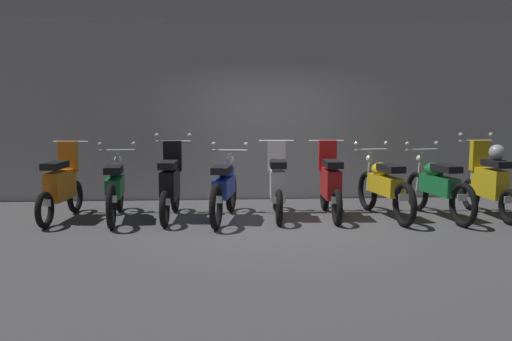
{
  "coord_description": "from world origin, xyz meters",
  "views": [
    {
      "loc": [
        -0.87,
        -7.99,
        1.78
      ],
      "look_at": [
        -0.34,
        0.43,
        0.75
      ],
      "focal_mm": 39.42,
      "sensor_mm": 36.0,
      "label": 1
    }
  ],
  "objects_px": {
    "motorbike_slot_2": "(170,184)",
    "motorbike_slot_8": "(489,181)",
    "motorbike_slot_3": "(224,188)",
    "motorbike_slot_1": "(115,187)",
    "motorbike_slot_5": "(330,184)",
    "motorbike_slot_7": "(438,186)",
    "motorbike_slot_4": "(277,184)",
    "motorbike_slot_6": "(384,186)",
    "motorbike_slot_0": "(61,185)"
  },
  "relations": [
    {
      "from": "motorbike_slot_1",
      "to": "motorbike_slot_6",
      "type": "distance_m",
      "value": 4.12
    },
    {
      "from": "motorbike_slot_2",
      "to": "motorbike_slot_3",
      "type": "bearing_deg",
      "value": -10.56
    },
    {
      "from": "motorbike_slot_0",
      "to": "motorbike_slot_3",
      "type": "bearing_deg",
      "value": -4.13
    },
    {
      "from": "motorbike_slot_4",
      "to": "motorbike_slot_7",
      "type": "xyz_separation_m",
      "value": [
        2.46,
        -0.22,
        -0.03
      ]
    },
    {
      "from": "motorbike_slot_1",
      "to": "motorbike_slot_7",
      "type": "height_order",
      "value": "same"
    },
    {
      "from": "motorbike_slot_4",
      "to": "motorbike_slot_5",
      "type": "bearing_deg",
      "value": -3.15
    },
    {
      "from": "motorbike_slot_1",
      "to": "motorbike_slot_3",
      "type": "xyz_separation_m",
      "value": [
        1.65,
        -0.13,
        0.0
      ]
    },
    {
      "from": "motorbike_slot_3",
      "to": "motorbike_slot_7",
      "type": "relative_size",
      "value": 1.0
    },
    {
      "from": "motorbike_slot_2",
      "to": "motorbike_slot_4",
      "type": "relative_size",
      "value": 1.0
    },
    {
      "from": "motorbike_slot_0",
      "to": "motorbike_slot_5",
      "type": "bearing_deg",
      "value": -0.75
    },
    {
      "from": "motorbike_slot_1",
      "to": "motorbike_slot_8",
      "type": "bearing_deg",
      "value": -1.41
    },
    {
      "from": "motorbike_slot_4",
      "to": "motorbike_slot_6",
      "type": "relative_size",
      "value": 0.87
    },
    {
      "from": "motorbike_slot_0",
      "to": "motorbike_slot_7",
      "type": "xyz_separation_m",
      "value": [
        5.75,
        -0.23,
        -0.03
      ]
    },
    {
      "from": "motorbike_slot_4",
      "to": "motorbike_slot_7",
      "type": "relative_size",
      "value": 0.87
    },
    {
      "from": "motorbike_slot_2",
      "to": "motorbike_slot_6",
      "type": "bearing_deg",
      "value": -2.5
    },
    {
      "from": "motorbike_slot_0",
      "to": "motorbike_slot_6",
      "type": "bearing_deg",
      "value": -1.95
    },
    {
      "from": "motorbike_slot_0",
      "to": "motorbike_slot_7",
      "type": "height_order",
      "value": "motorbike_slot_0"
    },
    {
      "from": "motorbike_slot_3",
      "to": "motorbike_slot_1",
      "type": "bearing_deg",
      "value": 175.4
    },
    {
      "from": "motorbike_slot_0",
      "to": "motorbike_slot_6",
      "type": "relative_size",
      "value": 0.87
    },
    {
      "from": "motorbike_slot_8",
      "to": "motorbike_slot_3",
      "type": "bearing_deg",
      "value": 179.88
    },
    {
      "from": "motorbike_slot_2",
      "to": "motorbike_slot_5",
      "type": "bearing_deg",
      "value": -0.69
    },
    {
      "from": "motorbike_slot_1",
      "to": "motorbike_slot_5",
      "type": "xyz_separation_m",
      "value": [
        3.3,
        -0.01,
        0.03
      ]
    },
    {
      "from": "motorbike_slot_6",
      "to": "motorbike_slot_2",
      "type": "bearing_deg",
      "value": 177.5
    },
    {
      "from": "motorbike_slot_0",
      "to": "motorbike_slot_3",
      "type": "height_order",
      "value": "motorbike_slot_0"
    },
    {
      "from": "motorbike_slot_1",
      "to": "motorbike_slot_6",
      "type": "xyz_separation_m",
      "value": [
        4.11,
        -0.12,
        0.0
      ]
    },
    {
      "from": "motorbike_slot_7",
      "to": "motorbike_slot_6",
      "type": "bearing_deg",
      "value": 175.58
    },
    {
      "from": "motorbike_slot_3",
      "to": "motorbike_slot_5",
      "type": "distance_m",
      "value": 1.65
    },
    {
      "from": "motorbike_slot_4",
      "to": "motorbike_slot_6",
      "type": "distance_m",
      "value": 1.65
    },
    {
      "from": "motorbike_slot_3",
      "to": "motorbike_slot_8",
      "type": "height_order",
      "value": "motorbike_slot_8"
    },
    {
      "from": "motorbike_slot_3",
      "to": "motorbike_slot_4",
      "type": "distance_m",
      "value": 0.84
    },
    {
      "from": "motorbike_slot_4",
      "to": "motorbike_slot_6",
      "type": "xyz_separation_m",
      "value": [
        1.64,
        -0.16,
        -0.03
      ]
    },
    {
      "from": "motorbike_slot_7",
      "to": "motorbike_slot_8",
      "type": "xyz_separation_m",
      "value": [
        0.83,
        0.04,
        0.08
      ]
    },
    {
      "from": "motorbike_slot_6",
      "to": "motorbike_slot_7",
      "type": "bearing_deg",
      "value": -4.42
    },
    {
      "from": "motorbike_slot_4",
      "to": "motorbike_slot_7",
      "type": "bearing_deg",
      "value": -5.17
    },
    {
      "from": "motorbike_slot_4",
      "to": "motorbike_slot_7",
      "type": "distance_m",
      "value": 2.47
    },
    {
      "from": "motorbike_slot_2",
      "to": "motorbike_slot_8",
      "type": "height_order",
      "value": "same"
    },
    {
      "from": "motorbike_slot_1",
      "to": "motorbike_slot_7",
      "type": "relative_size",
      "value": 1.01
    },
    {
      "from": "motorbike_slot_1",
      "to": "motorbike_slot_8",
      "type": "relative_size",
      "value": 1.16
    },
    {
      "from": "motorbike_slot_2",
      "to": "motorbike_slot_7",
      "type": "bearing_deg",
      "value": -2.88
    },
    {
      "from": "motorbike_slot_0",
      "to": "motorbike_slot_4",
      "type": "distance_m",
      "value": 3.29
    },
    {
      "from": "motorbike_slot_2",
      "to": "motorbike_slot_7",
      "type": "height_order",
      "value": "motorbike_slot_2"
    },
    {
      "from": "motorbike_slot_8",
      "to": "motorbike_slot_0",
      "type": "bearing_deg",
      "value": 178.37
    },
    {
      "from": "motorbike_slot_4",
      "to": "motorbike_slot_0",
      "type": "bearing_deg",
      "value": 179.85
    },
    {
      "from": "motorbike_slot_5",
      "to": "motorbike_slot_0",
      "type": "bearing_deg",
      "value": 179.25
    },
    {
      "from": "motorbike_slot_1",
      "to": "motorbike_slot_6",
      "type": "relative_size",
      "value": 1.0
    },
    {
      "from": "motorbike_slot_0",
      "to": "motorbike_slot_5",
      "type": "distance_m",
      "value": 4.11
    },
    {
      "from": "motorbike_slot_5",
      "to": "motorbike_slot_2",
      "type": "bearing_deg",
      "value": 179.31
    },
    {
      "from": "motorbike_slot_0",
      "to": "motorbike_slot_4",
      "type": "height_order",
      "value": "same"
    },
    {
      "from": "motorbike_slot_2",
      "to": "motorbike_slot_8",
      "type": "xyz_separation_m",
      "value": [
        4.94,
        -0.16,
        0.04
      ]
    },
    {
      "from": "motorbike_slot_8",
      "to": "motorbike_slot_2",
      "type": "bearing_deg",
      "value": 178.11
    }
  ]
}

